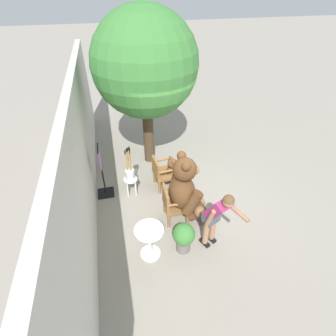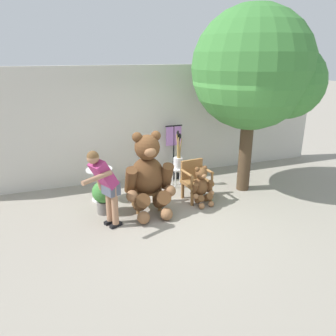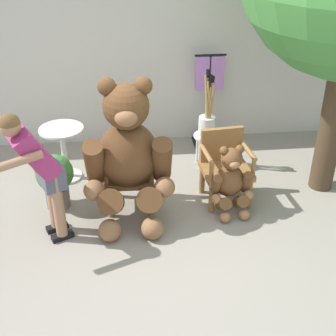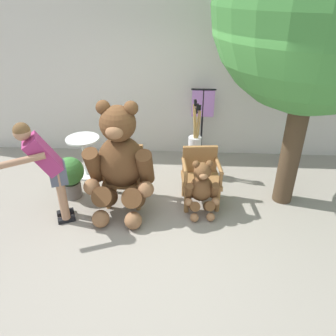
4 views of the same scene
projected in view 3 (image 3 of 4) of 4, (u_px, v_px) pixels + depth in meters
The scene contains 12 objects.
ground_plane at pixel (184, 230), 5.22m from camera, with size 60.00×60.00×0.00m, color gray.
back_wall at pixel (163, 46), 6.58m from camera, with size 10.00×0.16×2.80m, color beige.
wooden_chair_left at pixel (129, 169), 5.47m from camera, with size 0.57×0.54×0.86m.
wooden_chair_right at pixel (225, 164), 5.58m from camera, with size 0.61×0.57×0.86m.
teddy_bear_large at pixel (128, 154), 5.07m from camera, with size 0.99×0.94×1.66m.
teddy_bear_small at pixel (231, 181), 5.36m from camera, with size 0.51×0.50×0.84m.
person_visitor at pixel (38, 166), 4.66m from camera, with size 0.71×0.68×1.52m.
white_stool at pixel (206, 142), 6.32m from camera, with size 0.34×0.34×0.46m.
brush_bucket at pixel (207, 120), 6.16m from camera, with size 0.22×0.22×0.92m.
round_side_table at pixel (63, 147), 5.98m from camera, with size 0.56×0.56×0.72m.
potted_plant at pixel (55, 178), 5.44m from camera, with size 0.44×0.44×0.68m.
clothing_display_stand at pixel (209, 98), 6.70m from camera, with size 0.44×0.40×1.36m.
Camera 3 is at (-0.61, -4.11, 3.24)m, focal length 50.00 mm.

